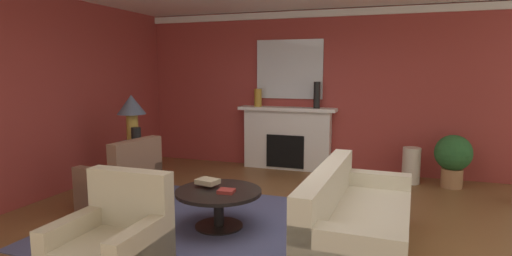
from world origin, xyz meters
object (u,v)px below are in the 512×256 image
at_px(mantel_mirror, 289,69).
at_px(vase_mantel_left, 258,98).
at_px(side_table, 134,162).
at_px(vase_tall_corner, 411,165).
at_px(fireplace, 287,140).
at_px(potted_plant, 453,157).
at_px(sofa, 356,225).
at_px(coffee_table, 219,200).
at_px(table_lamp, 132,109).
at_px(vase_mantel_right, 317,95).
at_px(armchair_facing_fireplace, 112,251).
at_px(vase_on_side_table, 136,136).
at_px(armchair_near_window, 122,186).

bearing_deg(mantel_mirror, vase_mantel_left, -162.82).
xyz_separation_m(side_table, vase_tall_corner, (4.14, 1.63, -0.11)).
height_order(fireplace, potted_plant, fireplace).
distance_m(sofa, coffee_table, 1.59).
relative_size(mantel_mirror, side_table, 1.77).
relative_size(fireplace, vase_mantel_left, 5.46).
xyz_separation_m(table_lamp, vase_tall_corner, (4.14, 1.63, -0.93)).
xyz_separation_m(table_lamp, vase_mantel_right, (2.52, 1.88, 0.16)).
distance_m(mantel_mirror, vase_mantel_left, 0.78).
distance_m(table_lamp, vase_mantel_right, 3.15).
bearing_deg(vase_mantel_right, armchair_facing_fireplace, -100.82).
distance_m(vase_mantel_right, vase_mantel_left, 1.10).
bearing_deg(vase_mantel_left, vase_tall_corner, -5.27).
xyz_separation_m(armchair_facing_fireplace, potted_plant, (3.07, 4.21, 0.19)).
distance_m(coffee_table, vase_mantel_left, 3.22).
bearing_deg(side_table, sofa, -20.45).
relative_size(side_table, vase_mantel_left, 2.13).
xyz_separation_m(fireplace, vase_tall_corner, (2.16, -0.30, -0.25)).
xyz_separation_m(coffee_table, vase_mantel_right, (0.55, 3.02, 1.05)).
bearing_deg(side_table, vase_mantel_left, 52.85).
bearing_deg(potted_plant, fireplace, 172.74).
height_order(armchair_facing_fireplace, vase_tall_corner, armchair_facing_fireplace).
distance_m(coffee_table, vase_on_side_table, 2.14).
bearing_deg(table_lamp, mantel_mirror, 46.07).
relative_size(mantel_mirror, potted_plant, 1.49).
bearing_deg(coffee_table, armchair_near_window, 173.03).
bearing_deg(potted_plant, vase_tall_corner, 175.00).
height_order(armchair_near_window, vase_tall_corner, armchair_near_window).
height_order(table_lamp, vase_mantel_left, vase_mantel_left).
distance_m(fireplace, side_table, 2.76).
bearing_deg(potted_plant, vase_mantel_left, 174.78).
bearing_deg(armchair_near_window, sofa, -6.77).
bearing_deg(mantel_mirror, table_lamp, -133.93).
height_order(mantel_mirror, vase_tall_corner, mantel_mirror).
height_order(vase_mantel_left, potted_plant, vase_mantel_left).
distance_m(armchair_facing_fireplace, side_table, 3.12).
xyz_separation_m(vase_mantel_right, vase_on_side_table, (-2.37, -2.00, -0.55)).
bearing_deg(side_table, fireplace, 44.33).
xyz_separation_m(sofa, table_lamp, (-3.55, 1.32, 0.93)).
distance_m(mantel_mirror, coffee_table, 3.53).
relative_size(armchair_near_window, armchair_facing_fireplace, 1.00).
xyz_separation_m(armchair_facing_fireplace, side_table, (-1.66, 2.64, 0.09)).
bearing_deg(table_lamp, coffee_table, -30.06).
bearing_deg(vase_mantel_right, coffee_table, -100.39).
xyz_separation_m(fireplace, mantel_mirror, (0.00, 0.12, 1.29)).
bearing_deg(vase_mantel_left, sofa, -56.45).
distance_m(fireplace, vase_on_side_table, 2.76).
distance_m(sofa, potted_plant, 3.14).
bearing_deg(mantel_mirror, armchair_near_window, -116.28).
xyz_separation_m(mantel_mirror, armchair_facing_fireplace, (-0.31, -4.68, -1.53)).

